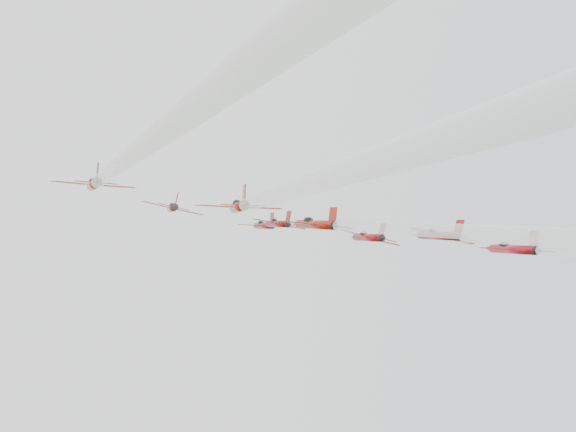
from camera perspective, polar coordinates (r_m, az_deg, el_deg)
name	(u,v)px	position (r m, az deg, el deg)	size (l,w,h in m)	color
jet_lead	(264,225)	(143.01, -1.74, -0.66)	(9.85, 12.85, 7.33)	#9C180E
jet_row2_left	(172,208)	(123.67, -8.23, 0.58)	(9.54, 12.45, 7.10)	#A20F1A
jet_row2_center	(277,223)	(126.90, -0.76, -0.54)	(8.94, 11.66, 6.65)	maroon
jet_row2_right	(368,237)	(132.60, 5.68, -1.50)	(10.57, 13.79, 7.86)	maroon
jet_center	(512,222)	(64.57, 15.64, -0.43)	(10.60, 102.91, 53.60)	#9F1C0F
jet_rear_farleft	(119,145)	(47.52, -11.94, 4.95)	(9.23, 89.55, 46.64)	maroon
jet_rear_left	(412,186)	(47.29, 8.78, 2.11)	(10.15, 98.50, 51.31)	maroon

